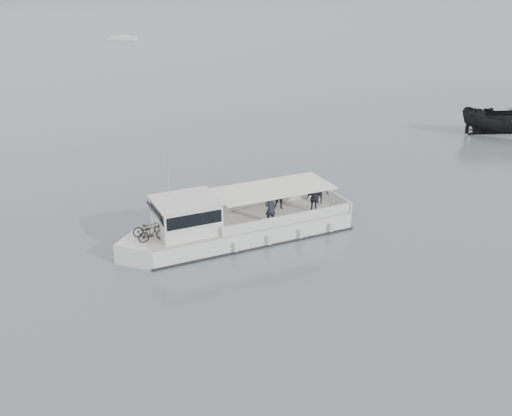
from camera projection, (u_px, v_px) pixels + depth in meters
name	position (u px, v px, depth m)	size (l,w,h in m)	color
ground	(298.00, 245.00, 29.31)	(1400.00, 1400.00, 0.00)	#576066
tour_boat	(228.00, 226.00, 29.42)	(12.66, 3.36, 5.30)	white
dark_motorboat	(502.00, 121.00, 48.31)	(2.54, 6.75, 2.61)	black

